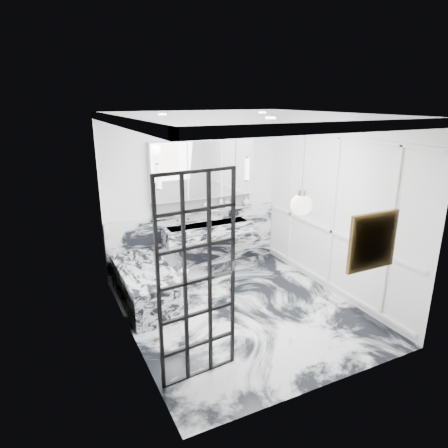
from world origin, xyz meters
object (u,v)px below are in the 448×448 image
crittall_door (198,281)px  bathtub (146,285)px  trough_sink (208,232)px  mirror_cabinet (203,169)px

crittall_door → bathtub: size_ratio=1.41×
trough_sink → bathtub: bearing=-153.5°
trough_sink → bathtub: trough_sink is taller
mirror_cabinet → bathtub: mirror_cabinet is taller
mirror_cabinet → crittall_door: bearing=-114.6°
bathtub → mirror_cabinet: bearing=32.1°
trough_sink → bathtub: size_ratio=0.97×
crittall_door → trough_sink: size_ratio=1.45×
mirror_cabinet → bathtub: size_ratio=1.15×
mirror_cabinet → bathtub: (-1.32, -0.83, -1.54)m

